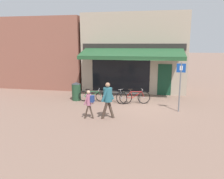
{
  "coord_description": "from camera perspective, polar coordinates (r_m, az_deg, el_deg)",
  "views": [
    {
      "loc": [
        0.54,
        -12.05,
        3.41
      ],
      "look_at": [
        -1.55,
        -0.97,
        1.05
      ],
      "focal_mm": 35.0,
      "sensor_mm": 36.0,
      "label": 1
    }
  ],
  "objects": [
    {
      "name": "litter_bin",
      "position": [
        13.57,
        -9.3,
        -0.45
      ],
      "size": [
        0.56,
        0.56,
        1.12
      ],
      "color": "#23472D",
      "rests_on": "ground_plane"
    },
    {
      "name": "neighbour_building",
      "position": [
        18.99,
        -16.83,
        9.11
      ],
      "size": [
        6.93,
        4.0,
        5.35
      ],
      "color": "#8E5647",
      "rests_on": "ground_plane"
    },
    {
      "name": "ground_plane",
      "position": [
        12.53,
        7.83,
        -4.08
      ],
      "size": [
        160.0,
        160.0,
        0.0
      ],
      "primitive_type": "plane",
      "color": "#846656"
    },
    {
      "name": "bicycle_red",
      "position": [
        12.69,
        5.97,
        -2.0
      ],
      "size": [
        1.75,
        0.63,
        0.87
      ],
      "rotation": [
        -0.02,
        0.0,
        0.26
      ],
      "color": "black",
      "rests_on": "ground_plane"
    },
    {
      "name": "bicycle_green",
      "position": [
        13.15,
        -5.18,
        -1.69
      ],
      "size": [
        1.68,
        0.52,
        0.8
      ],
      "rotation": [
        0.12,
        0.0,
        0.1
      ],
      "color": "black",
      "rests_on": "ground_plane"
    },
    {
      "name": "pedestrian_child",
      "position": [
        10.08,
        -5.96,
        -2.94
      ],
      "size": [
        0.5,
        0.33,
        1.35
      ],
      "rotation": [
        0.0,
        0.0,
        3.02
      ],
      "color": "#47382D",
      "rests_on": "ground_plane"
    },
    {
      "name": "shop_front",
      "position": [
        16.41,
        5.85,
        9.43
      ],
      "size": [
        7.28,
        4.84,
        5.5
      ],
      "color": "tan",
      "rests_on": "ground_plane"
    },
    {
      "name": "bike_rack_rail",
      "position": [
        13.02,
        0.75,
        -1.24
      ],
      "size": [
        3.08,
        0.04,
        0.57
      ],
      "color": "#47494F",
      "rests_on": "ground_plane"
    },
    {
      "name": "bicycle_black",
      "position": [
        12.84,
        0.57,
        -1.8
      ],
      "size": [
        1.66,
        0.75,
        0.89
      ],
      "rotation": [
        -0.13,
        0.0,
        -0.37
      ],
      "color": "black",
      "rests_on": "ground_plane"
    },
    {
      "name": "pedestrian_adult",
      "position": [
        10.02,
        -1.13,
        -1.95
      ],
      "size": [
        0.61,
        0.65,
        1.72
      ],
      "rotation": [
        0.0,
        0.0,
        3.1
      ],
      "color": "#47382D",
      "rests_on": "ground_plane"
    },
    {
      "name": "parking_sign",
      "position": [
        11.45,
        17.41,
        1.88
      ],
      "size": [
        0.44,
        0.07,
        2.53
      ],
      "color": "slate",
      "rests_on": "ground_plane"
    }
  ]
}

